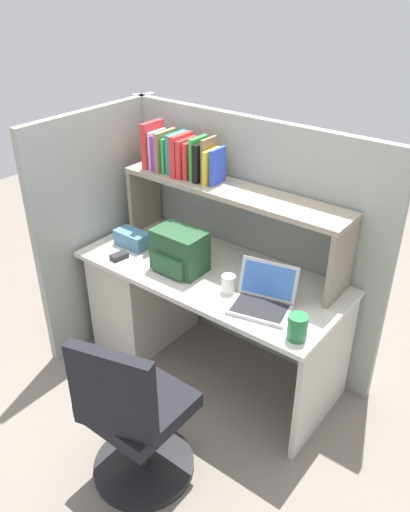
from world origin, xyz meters
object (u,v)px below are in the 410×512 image
object	(u,v)px
backpack	(179,251)
laptop	(263,298)
tissue_box	(132,239)
snack_canister	(297,327)
computer_mouse	(119,256)
paper_cup	(228,284)
office_chair	(134,422)

from	to	relation	value
backpack	laptop	bearing A→B (deg)	-1.69
tissue_box	snack_canister	size ratio (longest dim) A/B	1.70
computer_mouse	snack_canister	size ratio (longest dim) A/B	0.80
backpack	snack_canister	size ratio (longest dim) A/B	2.31
computer_mouse	paper_cup	bearing A→B (deg)	18.65
paper_cup	snack_canister	bearing A→B (deg)	-14.46
laptop	backpack	distance (m)	0.59
laptop	paper_cup	bearing A→B (deg)	179.88
tissue_box	office_chair	bearing A→B (deg)	-45.14
laptop	computer_mouse	bearing A→B (deg)	-173.27
paper_cup	laptop	bearing A→B (deg)	-0.12
paper_cup	snack_canister	distance (m)	0.51
paper_cup	office_chair	bearing A→B (deg)	-89.26
laptop	paper_cup	xyz separation A→B (m)	(-0.22, 0.00, -0.00)
backpack	tissue_box	xyz separation A→B (m)	(-0.42, 0.04, -0.07)
computer_mouse	laptop	bearing A→B (deg)	16.59
paper_cup	tissue_box	bearing A→B (deg)	176.19
laptop	backpack	xyz separation A→B (m)	(-0.58, 0.02, 0.07)
laptop	snack_canister	bearing A→B (deg)	-25.15
laptop	office_chair	bearing A→B (deg)	-105.46
tissue_box	paper_cup	bearing A→B (deg)	-2.84
paper_cup	computer_mouse	bearing A→B (deg)	-171.21
backpack	computer_mouse	bearing A→B (deg)	-160.64
tissue_box	snack_canister	distance (m)	1.29
paper_cup	office_chair	distance (m)	0.86
laptop	backpack	size ratio (longest dim) A/B	1.21
backpack	office_chair	size ratio (longest dim) A/B	0.32
laptop	paper_cup	distance (m)	0.22
tissue_box	office_chair	xyz separation A→B (m)	(0.79, -0.82, -0.39)
backpack	office_chair	xyz separation A→B (m)	(0.37, -0.79, -0.46)
backpack	paper_cup	distance (m)	0.37
snack_canister	office_chair	distance (m)	0.90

